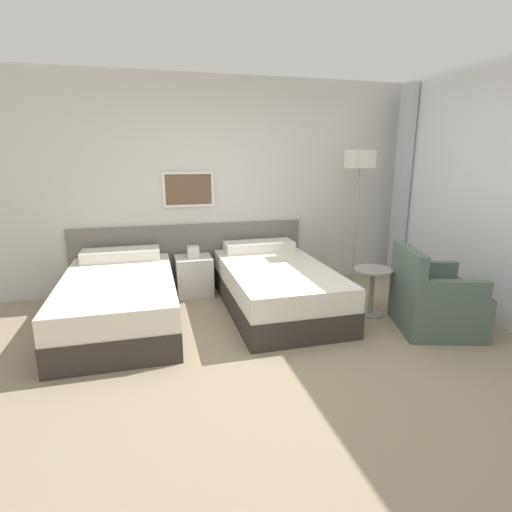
{
  "coord_description": "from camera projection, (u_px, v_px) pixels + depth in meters",
  "views": [
    {
      "loc": [
        -1.09,
        -3.06,
        1.73
      ],
      "look_at": [
        0.01,
        1.03,
        0.66
      ],
      "focal_mm": 28.0,
      "sensor_mm": 36.0,
      "label": 1
    }
  ],
  "objects": [
    {
      "name": "floor_lamp",
      "position": [
        359.0,
        169.0,
        5.08
      ],
      "size": [
        0.29,
        0.29,
        1.8
      ],
      "color": "#9E9993",
      "rests_on": "ground_plane"
    },
    {
      "name": "side_table",
      "position": [
        372.0,
        283.0,
        4.39
      ],
      "size": [
        0.43,
        0.43,
        0.53
      ],
      "color": "gray",
      "rests_on": "ground_plane"
    },
    {
      "name": "nightstand",
      "position": [
        194.0,
        275.0,
        5.07
      ],
      "size": [
        0.45,
        0.42,
        0.63
      ],
      "color": "beige",
      "rests_on": "ground_plane"
    },
    {
      "name": "bed_near_door",
      "position": [
        120.0,
        300.0,
        4.17
      ],
      "size": [
        1.12,
        1.99,
        0.64
      ],
      "color": "#332D28",
      "rests_on": "ground_plane"
    },
    {
      "name": "ground_plane",
      "position": [
        284.0,
        355.0,
        3.56
      ],
      "size": [
        16.0,
        16.0,
        0.0
      ],
      "primitive_type": "plane",
      "color": "gray"
    },
    {
      "name": "wall_headboard",
      "position": [
        230.0,
        189.0,
        5.25
      ],
      "size": [
        10.0,
        0.1,
        2.7
      ],
      "color": "silver",
      "rests_on": "ground_plane"
    },
    {
      "name": "armchair",
      "position": [
        434.0,
        302.0,
        4.04
      ],
      "size": [
        0.93,
        0.95,
        0.85
      ],
      "rotation": [
        0.0,
        0.0,
        1.27
      ],
      "color": "#4C6056",
      "rests_on": "ground_plane"
    },
    {
      "name": "bed_near_window",
      "position": [
        276.0,
        286.0,
        4.6
      ],
      "size": [
        1.12,
        1.99,
        0.64
      ],
      "color": "#332D28",
      "rests_on": "ground_plane"
    }
  ]
}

